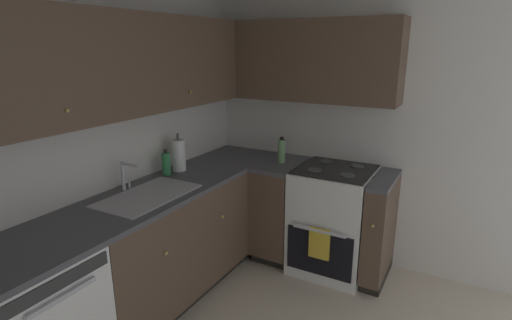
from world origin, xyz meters
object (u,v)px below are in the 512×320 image
soap_bottle (166,163)px  paper_towel_roll (179,155)px  oil_bottle (282,151)px  oven_range (333,219)px

soap_bottle → paper_towel_roll: 0.14m
oil_bottle → paper_towel_roll: bearing=134.5°
oven_range → paper_towel_roll: paper_towel_roll is taller
oil_bottle → soap_bottle: bearing=139.1°
paper_towel_roll → oil_bottle: (0.62, -0.63, -0.02)m
oven_range → oil_bottle: (-0.02, 0.49, 0.55)m
oil_bottle → oven_range: bearing=-87.9°
soap_bottle → oil_bottle: oil_bottle is taller
oven_range → paper_towel_roll: 1.41m
soap_bottle → paper_towel_roll: bearing=-8.6°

